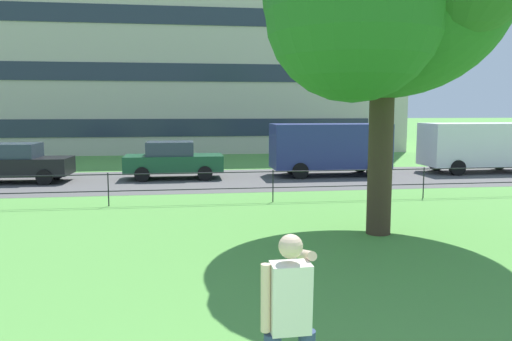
# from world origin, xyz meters

# --- Properties ---
(street_strip) EXTENTS (80.00, 6.58, 0.01)m
(street_strip) POSITION_xyz_m (0.00, 18.35, 0.00)
(street_strip) COLOR #565454
(street_strip) RESTS_ON ground
(park_fence) EXTENTS (34.77, 0.04, 1.00)m
(park_fence) POSITION_xyz_m (-0.00, 13.23, 0.67)
(park_fence) COLOR black
(park_fence) RESTS_ON ground
(person_thrower) EXTENTS (0.52, 0.76, 1.78)m
(person_thrower) POSITION_xyz_m (0.69, 2.28, 0.96)
(person_thrower) COLOR navy
(person_thrower) RESTS_ON ground
(car_black_left) EXTENTS (4.06, 1.94, 1.54)m
(car_black_left) POSITION_xyz_m (-6.75, 18.74, 0.78)
(car_black_left) COLOR black
(car_black_left) RESTS_ON ground
(car_dark_green_far_left) EXTENTS (4.00, 1.82, 1.54)m
(car_dark_green_far_left) POSITION_xyz_m (-0.70, 19.01, 0.78)
(car_dark_green_far_left) COLOR #194C2D
(car_dark_green_far_left) RESTS_ON ground
(panel_van_right) EXTENTS (5.02, 2.14, 2.24)m
(panel_van_right) POSITION_xyz_m (6.01, 19.06, 1.27)
(panel_van_right) COLOR navy
(panel_van_right) RESTS_ON ground
(panel_van_center) EXTENTS (5.00, 2.10, 2.24)m
(panel_van_center) POSITION_xyz_m (13.01, 19.17, 1.27)
(panel_van_center) COLOR white
(panel_van_center) RESTS_ON ground
(apartment_building_background) EXTENTS (34.79, 15.36, 17.49)m
(apartment_building_background) POSITION_xyz_m (-2.71, 37.55, 8.75)
(apartment_building_background) COLOR beige
(apartment_building_background) RESTS_ON ground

